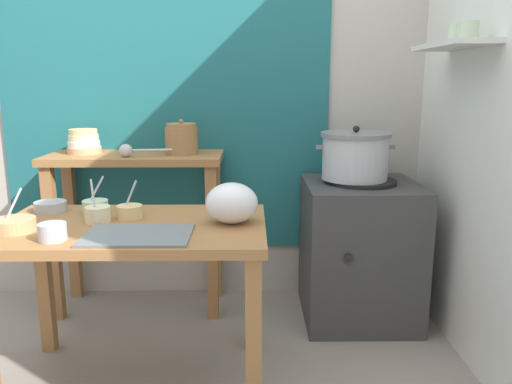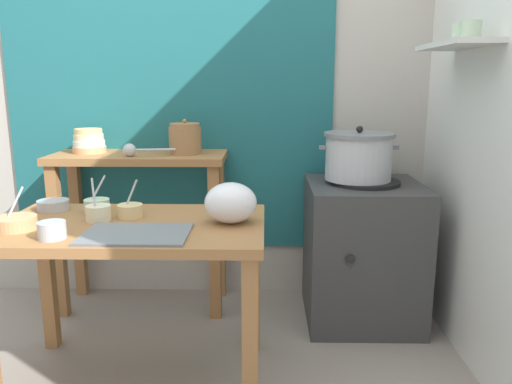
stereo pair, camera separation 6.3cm
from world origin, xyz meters
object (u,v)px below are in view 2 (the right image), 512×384
prep_bowl_0 (98,212)px  prep_bowl_3 (130,210)px  clay_pot (185,139)px  prep_bowl_4 (97,205)px  ladle (132,150)px  serving_tray (136,234)px  prep_table (133,248)px  bowl_stack_enamel (89,142)px  stove_block (362,251)px  prep_bowl_5 (52,230)px  prep_bowl_2 (53,205)px  prep_bowl_1 (15,222)px  steamer_pot (358,156)px  back_shelf_table (141,193)px  plastic_bag (231,203)px

prep_bowl_0 → prep_bowl_3: 0.13m
clay_pot → prep_bowl_4: bearing=-117.0°
ladle → serving_tray: size_ratio=0.70×
prep_table → bowl_stack_enamel: (-0.44, 0.80, 0.35)m
stove_block → prep_bowl_5: 1.62m
stove_block → serving_tray: stove_block is taller
serving_tray → prep_bowl_2: size_ratio=2.85×
prep_bowl_5 → prep_table: bearing=42.4°
clay_pot → prep_bowl_2: clay_pot is taller
clay_pot → serving_tray: 0.97m
clay_pot → prep_bowl_3: size_ratio=1.19×
serving_tray → prep_bowl_1: size_ratio=2.42×
ladle → prep_bowl_2: bearing=-119.3°
prep_bowl_4 → prep_bowl_5: size_ratio=1.60×
clay_pot → prep_bowl_2: 0.80m
prep_bowl_3 → prep_bowl_4: bearing=155.9°
ladle → prep_bowl_3: 0.61m
steamer_pot → prep_bowl_1: (-1.48, -0.75, -0.16)m
serving_tray → prep_bowl_0: bearing=136.0°
back_shelf_table → plastic_bag: (0.56, -0.75, 0.13)m
prep_table → bowl_stack_enamel: bearing=118.5°
prep_bowl_5 → back_shelf_table: bearing=84.9°
plastic_bag → clay_pot: bearing=111.7°
stove_block → bowl_stack_enamel: bearing=173.7°
back_shelf_table → bowl_stack_enamel: 0.40m
back_shelf_table → clay_pot: bearing=0.0°
back_shelf_table → clay_pot: size_ratio=4.99×
prep_bowl_4 → prep_bowl_1: bearing=-132.3°
prep_table → serving_tray: 0.22m
prep_bowl_0 → prep_bowl_5: prep_bowl_0 is taller
prep_table → steamer_pot: size_ratio=2.63×
stove_block → steamer_pot: 0.52m
prep_table → plastic_bag: (0.41, 0.01, 0.20)m
bowl_stack_enamel → prep_bowl_4: (0.24, -0.64, -0.21)m
prep_bowl_5 → serving_tray: bearing=8.7°
stove_block → prep_bowl_4: prep_bowl_4 is taller
bowl_stack_enamel → prep_bowl_0: (0.29, -0.77, -0.21)m
serving_tray → prep_bowl_2: bearing=141.3°
plastic_bag → prep_bowl_2: 0.85m
serving_tray → prep_bowl_3: (-0.09, 0.26, 0.03)m
steamer_pot → prep_bowl_5: steamer_pot is taller
prep_bowl_1 → prep_bowl_3: bearing=24.7°
ladle → clay_pot: bearing=21.3°
bowl_stack_enamel → prep_bowl_3: (0.41, -0.71, -0.21)m
bowl_stack_enamel → plastic_bag: bearing=-43.0°
clay_pot → serving_tray: clay_pot is taller
steamer_pot → ladle: size_ratio=1.50×
steamer_pot → back_shelf_table: bearing=174.7°
stove_block → serving_tray: 1.34m
bowl_stack_enamel → serving_tray: bowl_stack_enamel is taller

